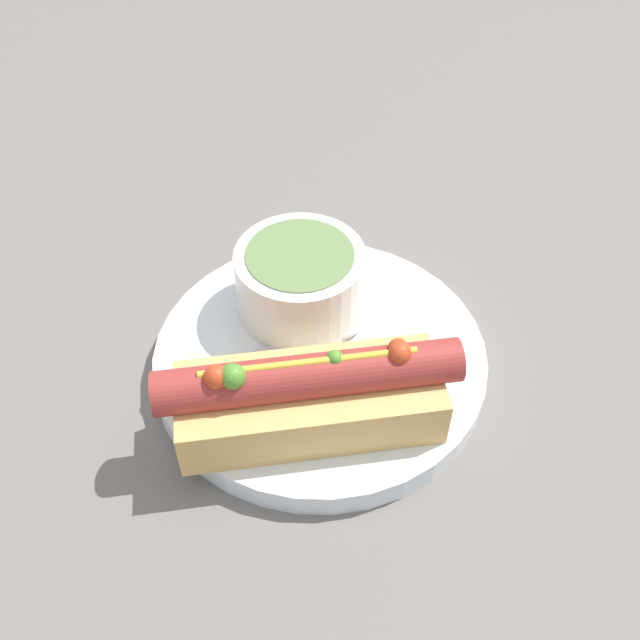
% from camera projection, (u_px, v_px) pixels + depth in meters
% --- Properties ---
extents(ground_plane, '(4.00, 4.00, 0.00)m').
position_uv_depth(ground_plane, '(320.00, 368.00, 0.56)').
color(ground_plane, slate).
extents(dinner_plate, '(0.24, 0.24, 0.02)m').
position_uv_depth(dinner_plate, '(320.00, 360.00, 0.56)').
color(dinner_plate, white).
rests_on(dinner_plate, ground_plane).
extents(hot_dog, '(0.19, 0.14, 0.07)m').
position_uv_depth(hot_dog, '(309.00, 394.00, 0.49)').
color(hot_dog, '#DBAD60').
rests_on(hot_dog, dinner_plate).
extents(soup_bowl, '(0.10, 0.10, 0.06)m').
position_uv_depth(soup_bowl, '(300.00, 279.00, 0.56)').
color(soup_bowl, silver).
rests_on(soup_bowl, dinner_plate).
extents(spoon, '(0.13, 0.12, 0.01)m').
position_uv_depth(spoon, '(309.00, 337.00, 0.55)').
color(spoon, '#B7B7BC').
rests_on(spoon, dinner_plate).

